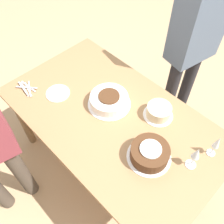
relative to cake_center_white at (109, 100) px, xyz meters
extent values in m
plane|color=tan|center=(0.10, -0.06, -0.79)|extent=(12.00, 12.00, 0.00)
cube|color=#9E754C|center=(0.10, -0.06, -0.06)|extent=(1.64, 0.95, 0.03)
cylinder|color=brown|center=(-0.65, -0.47, -0.43)|extent=(0.07, 0.07, 0.72)
cylinder|color=brown|center=(-0.65, 0.34, -0.43)|extent=(0.07, 0.07, 0.72)
cylinder|color=brown|center=(0.84, 0.34, -0.43)|extent=(0.07, 0.07, 0.72)
cylinder|color=white|center=(0.00, 0.00, -0.04)|extent=(0.32, 0.32, 0.01)
cylinder|color=white|center=(0.00, 0.00, 0.00)|extent=(0.28, 0.28, 0.08)
cylinder|color=#4C2D19|center=(0.00, 0.00, 0.05)|extent=(0.15, 0.15, 0.01)
cylinder|color=white|center=(0.49, -0.12, -0.04)|extent=(0.29, 0.29, 0.01)
cylinder|color=#4C2D19|center=(0.49, -0.12, 0.01)|extent=(0.25, 0.25, 0.09)
cylinder|color=white|center=(0.49, -0.12, 0.06)|extent=(0.13, 0.13, 0.01)
cylinder|color=white|center=(0.32, 0.18, -0.04)|extent=(0.21, 0.21, 0.01)
cylinder|color=beige|center=(0.32, 0.18, 0.01)|extent=(0.17, 0.17, 0.08)
cylinder|color=silver|center=(0.71, 0.02, -0.04)|extent=(0.07, 0.07, 0.00)
cylinder|color=silver|center=(0.71, 0.02, 0.01)|extent=(0.01, 0.01, 0.10)
cone|color=silver|center=(0.71, 0.02, 0.11)|extent=(0.05, 0.05, 0.09)
cylinder|color=silver|center=(0.75, 0.18, -0.04)|extent=(0.06, 0.06, 0.00)
cylinder|color=silver|center=(0.75, 0.18, 0.00)|extent=(0.01, 0.01, 0.08)
cone|color=silver|center=(0.75, 0.18, 0.09)|extent=(0.04, 0.04, 0.10)
cylinder|color=white|center=(-0.35, -0.21, -0.04)|extent=(0.18, 0.18, 0.01)
cube|color=silver|center=(-0.57, -0.37, -0.04)|extent=(0.17, 0.05, 0.00)
cube|color=silver|center=(-0.55, -0.35, -0.04)|extent=(0.17, 0.05, 0.00)
cube|color=silver|center=(-0.57, -0.33, -0.04)|extent=(0.17, 0.03, 0.00)
cube|color=silver|center=(-0.54, -0.34, -0.03)|extent=(0.16, 0.09, 0.00)
cube|color=silver|center=(-0.56, -0.35, -0.03)|extent=(0.14, 0.12, 0.00)
cube|color=silver|center=(-0.57, -0.38, -0.03)|extent=(0.17, 0.04, 0.00)
cylinder|color=#4C4238|center=(-0.22, -0.75, -0.42)|extent=(0.11, 0.11, 0.76)
cylinder|color=#232328|center=(0.15, 0.91, -0.38)|extent=(0.11, 0.11, 0.82)
cylinder|color=#232328|center=(0.11, 0.69, -0.38)|extent=(0.11, 0.11, 0.82)
cube|color=slate|center=(0.13, 0.80, 0.37)|extent=(0.29, 0.43, 0.68)
camera|label=1|loc=(0.86, -0.81, 1.40)|focal=40.00mm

